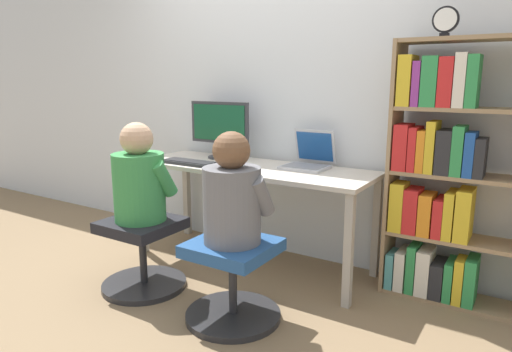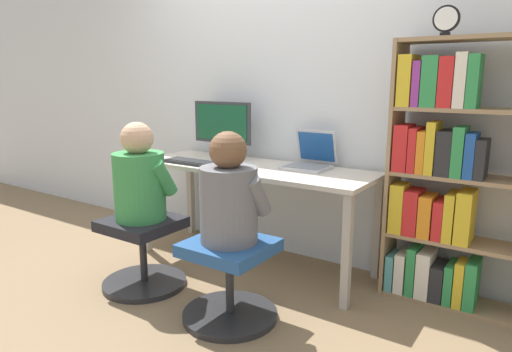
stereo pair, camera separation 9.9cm
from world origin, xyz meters
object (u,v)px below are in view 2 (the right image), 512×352
object	(u,v)px
desktop_monitor	(222,127)
bookshelf	(445,184)
office_chair_right	(230,278)
desk_clock	(446,20)
keyboard	(191,162)
person_at_monitor	(140,179)
office_chair_left	(143,250)
laptop	(309,160)
person_at_laptop	(229,196)

from	to	relation	value
desktop_monitor	bookshelf	size ratio (longest dim) A/B	0.34
office_chair_right	desk_clock	distance (m)	1.88
desktop_monitor	keyboard	distance (m)	0.41
person_at_monitor	bookshelf	size ratio (longest dim) A/B	0.40
keyboard	office_chair_left	bearing A→B (deg)	-85.36
office_chair_right	desk_clock	world-z (taller)	desk_clock
bookshelf	laptop	bearing A→B (deg)	179.27
desktop_monitor	keyboard	size ratio (longest dim) A/B	1.21
laptop	person_at_monitor	xyz separation A→B (m)	(-0.76, -0.88, -0.06)
laptop	person_at_monitor	distance (m)	1.17
keyboard	office_chair_right	xyz separation A→B (m)	(0.78, -0.56, -0.51)
person_at_monitor	keyboard	bearing A→B (deg)	94.68
office_chair_right	desktop_monitor	bearing A→B (deg)	129.87
bookshelf	keyboard	bearing A→B (deg)	-169.20
person_at_monitor	desk_clock	world-z (taller)	desk_clock
person_at_laptop	bookshelf	world-z (taller)	bookshelf
laptop	bookshelf	world-z (taller)	bookshelf
keyboard	bookshelf	xyz separation A→B (m)	(1.72, 0.33, -0.01)
office_chair_left	office_chair_right	size ratio (longest dim) A/B	1.00
desktop_monitor	desk_clock	size ratio (longest dim) A/B	3.31
desktop_monitor	bookshelf	bearing A→B (deg)	-0.14
office_chair_left	person_at_laptop	distance (m)	0.88
office_chair_right	person_at_laptop	distance (m)	0.48
laptop	person_at_monitor	bearing A→B (deg)	-130.74
laptop	bookshelf	bearing A→B (deg)	-0.73
office_chair_left	person_at_laptop	bearing A→B (deg)	-0.99
laptop	office_chair_right	size ratio (longest dim) A/B	0.58
desk_clock	office_chair_left	bearing A→B (deg)	-153.05
office_chair_left	person_at_monitor	xyz separation A→B (m)	(0.00, 0.00, 0.49)
desktop_monitor	office_chair_right	size ratio (longest dim) A/B	0.98
keyboard	bookshelf	size ratio (longest dim) A/B	0.28
laptop	person_at_monitor	world-z (taller)	person_at_monitor
person_at_laptop	desk_clock	world-z (taller)	desk_clock
keyboard	person_at_laptop	world-z (taller)	person_at_laptop
desk_clock	bookshelf	bearing A→B (deg)	42.96
keyboard	office_chair_left	xyz separation A→B (m)	(0.04, -0.55, -0.51)
laptop	office_chair_right	bearing A→B (deg)	-91.54
office_chair_right	person_at_monitor	size ratio (longest dim) A/B	0.87
office_chair_right	person_at_monitor	distance (m)	0.88
office_chair_left	person_at_monitor	size ratio (longest dim) A/B	0.87
bookshelf	desk_clock	world-z (taller)	desk_clock
person_at_monitor	office_chair_right	bearing A→B (deg)	-1.64
person_at_monitor	bookshelf	xyz separation A→B (m)	(1.67, 0.87, 0.02)
laptop	bookshelf	distance (m)	0.92
keyboard	office_chair_right	size ratio (longest dim) A/B	0.81
keyboard	person_at_monitor	distance (m)	0.55
office_chair_right	person_at_laptop	xyz separation A→B (m)	(0.00, 0.00, 0.48)
desktop_monitor	desk_clock	world-z (taller)	desk_clock
desktop_monitor	person_at_laptop	bearing A→B (deg)	-50.00
office_chair_left	desk_clock	world-z (taller)	desk_clock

